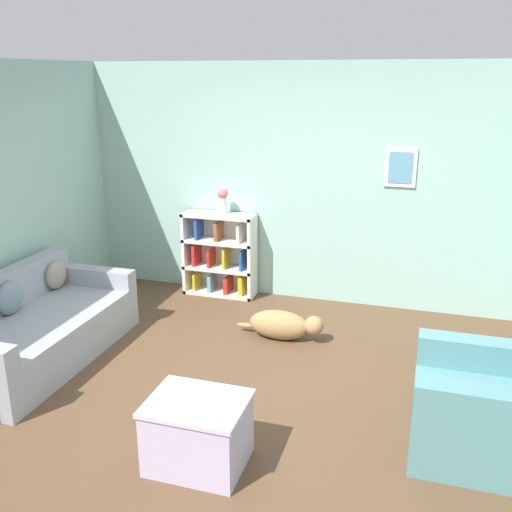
{
  "coord_description": "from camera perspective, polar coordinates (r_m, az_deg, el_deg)",
  "views": [
    {
      "loc": [
        1.3,
        -3.82,
        2.46
      ],
      "look_at": [
        0.0,
        0.4,
        1.05
      ],
      "focal_mm": 40.0,
      "sensor_mm": 36.0,
      "label": 1
    }
  ],
  "objects": [
    {
      "name": "vase",
      "position": [
        6.39,
        -3.35,
        5.68
      ],
      "size": [
        0.12,
        0.12,
        0.3
      ],
      "color": "silver",
      "rests_on": "bookshelf"
    },
    {
      "name": "wall_back",
      "position": [
        6.31,
        5.0,
        7.06
      ],
      "size": [
        5.6,
        0.13,
        2.6
      ],
      "color": "#93BCB2",
      "rests_on": "ground_plane"
    },
    {
      "name": "couch",
      "position": [
        5.52,
        -21.35,
        -6.87
      ],
      "size": [
        0.93,
        1.91,
        0.76
      ],
      "color": "#9399A3",
      "rests_on": "ground_plane"
    },
    {
      "name": "ground_plane",
      "position": [
        4.72,
        -1.47,
        -13.67
      ],
      "size": [
        14.0,
        14.0,
        0.0
      ],
      "primitive_type": "plane",
      "color": "brown"
    },
    {
      "name": "bookshelf",
      "position": [
        6.59,
        -3.59,
        0.06
      ],
      "size": [
        0.83,
        0.29,
        0.96
      ],
      "color": "silver",
      "rests_on": "ground_plane"
    },
    {
      "name": "coffee_table",
      "position": [
        3.89,
        -5.86,
        -16.99
      ],
      "size": [
        0.64,
        0.51,
        0.47
      ],
      "color": "#BCB2D1",
      "rests_on": "ground_plane"
    },
    {
      "name": "recliner_chair",
      "position": [
        4.25,
        22.87,
        -13.64
      ],
      "size": [
        0.93,
        0.9,
        1.0
      ],
      "color": "slate",
      "rests_on": "ground_plane"
    },
    {
      "name": "dog",
      "position": [
        5.56,
        2.73,
        -6.9
      ],
      "size": [
        0.88,
        0.26,
        0.29
      ],
      "color": "#9E7A4C",
      "rests_on": "ground_plane"
    }
  ]
}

